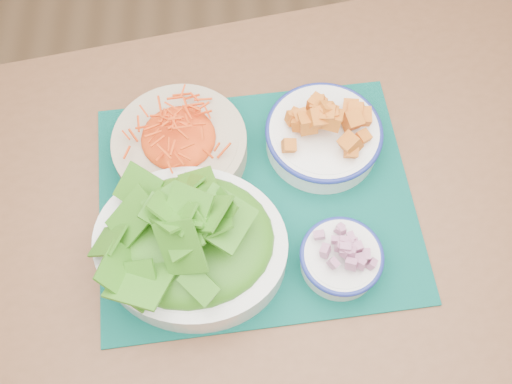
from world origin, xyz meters
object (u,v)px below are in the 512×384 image
at_px(lettuce_bowl, 190,239).
at_px(table, 274,244).
at_px(squash_bowl, 324,130).
at_px(placemat, 256,201).
at_px(carrot_bowl, 180,142).
at_px(onion_bowl, 341,257).

bearing_deg(lettuce_bowl, table, 31.92).
bearing_deg(table, squash_bowl, 47.62).
distance_m(placemat, carrot_bowl, 0.15).
relative_size(table, squash_bowl, 6.38).
height_order(squash_bowl, lettuce_bowl, lettuce_bowl).
bearing_deg(squash_bowl, lettuce_bowl, -138.62).
bearing_deg(table, carrot_bowl, 128.18).
bearing_deg(lettuce_bowl, onion_bowl, 5.18).
bearing_deg(table, lettuce_bowl, -170.51).
bearing_deg(squash_bowl, carrot_bowl, -177.60).
relative_size(placemat, onion_bowl, 3.44).
height_order(table, lettuce_bowl, lettuce_bowl).
height_order(placemat, onion_bowl, onion_bowl).
xyz_separation_m(carrot_bowl, onion_bowl, (0.24, -0.20, -0.01)).
xyz_separation_m(placemat, carrot_bowl, (-0.12, 0.09, 0.04)).
distance_m(table, squash_bowl, 0.22).
distance_m(table, placemat, 0.11).
distance_m(placemat, onion_bowl, 0.17).
distance_m(carrot_bowl, onion_bowl, 0.31).
relative_size(table, carrot_bowl, 4.90).
height_order(lettuce_bowl, onion_bowl, lettuce_bowl).
bearing_deg(carrot_bowl, table, -40.56).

